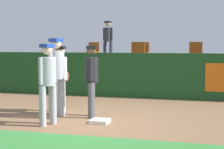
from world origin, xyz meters
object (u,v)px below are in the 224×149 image
Objects in this scene: seat_front_right at (196,52)px; seat_front_center at (137,52)px; first_base at (100,121)px; seat_back_left at (93,51)px; player_runner_visitor at (57,72)px; spectator_hooded at (108,38)px; player_umpire at (91,76)px; player_coach_visitor at (48,78)px; player_fielder_home at (61,74)px; seat_back_center at (143,51)px.

seat_front_center is at bearing 179.99° from seat_front_right.
first_base is 7.89m from seat_back_left.
seat_back_left is at bearing -150.80° from player_runner_visitor.
seat_front_right is (1.79, 5.52, 1.42)m from first_base.
seat_front_right is at bearing 164.32° from spectator_hooded.
player_umpire is 0.97× the size of spectator_hooded.
player_coach_visitor is 8.57m from spectator_hooded.
spectator_hooded is at bearing -179.93° from player_fielder_home.
player_umpire is 2.03× the size of seat_back_left.
player_runner_visitor is 0.83m from player_umpire.
seat_front_right is at bearing -0.01° from seat_front_center.
player_coach_visitor is 2.09× the size of seat_front_center.
seat_back_center and seat_back_left have the same top height.
player_coach_visitor is (0.16, -0.83, -0.07)m from player_runner_visitor.
spectator_hooded is at bearing 179.85° from player_umpire.
seat_back_left is at bearing 109.47° from first_base.
seat_back_center is 2.18m from seat_back_left.
seat_front_right and seat_back_left have the same top height.
first_base is at bearing 121.03° from spectator_hooded.
seat_back_center is 1.00× the size of seat_front_center.
player_runner_visitor reaches higher than player_umpire.
first_base is 1.61m from player_runner_visitor.
player_coach_visitor is 1.27m from player_umpire.
player_coach_visitor is at bearing 28.88° from player_runner_visitor.
first_base is at bearing 47.98° from player_fielder_home.
seat_front_center is (0.72, 6.02, 0.44)m from player_coach_visitor.
player_runner_visitor reaches higher than seat_back_left.
spectator_hooded reaches higher than seat_back_left.
player_fielder_home is (-1.34, 0.97, 0.94)m from first_base.
spectator_hooded is (0.48, 0.62, 0.55)m from seat_back_left.
player_fielder_home is 2.02× the size of seat_back_left.
spectator_hooded is (-2.10, 7.94, 1.97)m from first_base.
player_fielder_home is at bearing -98.41° from seat_back_center.
player_umpire is at bearing -91.23° from seat_front_center.
seat_back_center is at bearing -164.14° from player_coach_visitor.
player_coach_visitor reaches higher than player_umpire.
first_base is 0.23× the size of player_umpire.
player_runner_visitor is 5.99m from seat_front_right.
player_coach_visitor is at bearing 113.53° from spectator_hooded.
spectator_hooded reaches higher than first_base.
seat_front_center is at bearing 143.02° from spectator_hooded.
seat_back_left is at bearing 68.16° from spectator_hooded.
player_runner_visitor is 1.10× the size of player_umpire.
first_base is 0.23× the size of spectator_hooded.
seat_front_center is (-0.29, 5.52, 1.42)m from first_base.
seat_front_center is at bearing -171.89° from player_runner_visitor.
player_coach_visitor is 2.09× the size of seat_back_left.
spectator_hooded is (-1.81, 2.42, 0.55)m from seat_front_center.
seat_back_left is at bearing -175.06° from player_fielder_home.
seat_front_center and seat_front_right have the same top height.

